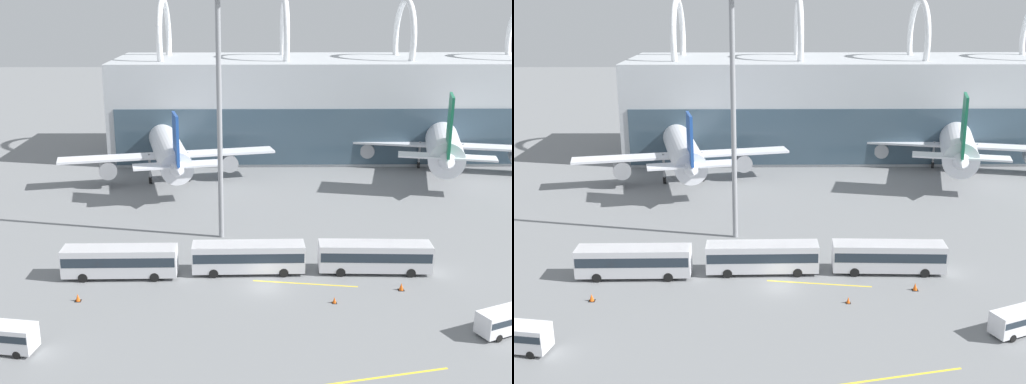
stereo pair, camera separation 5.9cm
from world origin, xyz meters
TOP-DOWN VIEW (x-y plane):
  - ground_plane at (0.00, 0.00)m, footprint 440.00×440.00m
  - airliner_at_gate_near at (-14.64, 40.27)m, footprint 34.38×33.59m
  - airliner_at_gate_far at (31.93, 48.04)m, footprint 44.25×42.56m
  - shuttle_bus_0 at (-15.43, 2.67)m, footprint 12.13×2.90m
  - shuttle_bus_1 at (-1.74, 3.62)m, footprint 12.15×2.96m
  - shuttle_bus_2 at (11.96, 3.58)m, footprint 12.20×3.22m
  - service_van_foreground at (21.04, -9.88)m, footprint 5.65×3.99m
  - service_van_crossing at (-22.33, -12.30)m, footprint 5.52×3.01m
  - floodlight_mast at (-5.11, 14.59)m, footprint 3.00×3.00m
  - lane_stripe_0 at (-4.08, 7.25)m, footprint 6.39×0.98m
  - lane_stripe_1 at (8.88, -16.63)m, footprint 10.99×2.62m
  - lane_stripe_4 at (4.19, 0.69)m, footprint 10.91×1.90m
  - traffic_cone_0 at (6.68, -3.79)m, footprint 0.50×0.50m
  - traffic_cone_1 at (13.91, -0.98)m, footprint 0.64×0.64m
  - traffic_cone_2 at (-18.62, -3.02)m, footprint 0.63×0.63m

SIDE VIEW (x-z plane):
  - ground_plane at x=0.00m, z-range 0.00..0.00m
  - lane_stripe_0 at x=-4.08m, z-range 0.00..0.01m
  - lane_stripe_1 at x=8.88m, z-range 0.00..0.01m
  - lane_stripe_4 at x=4.19m, z-range 0.00..0.01m
  - traffic_cone_0 at x=6.68m, z-range -0.01..0.64m
  - traffic_cone_2 at x=-18.62m, z-range -0.01..0.74m
  - traffic_cone_1 at x=13.91m, z-range -0.01..0.78m
  - service_van_foreground at x=21.04m, z-range 0.21..2.53m
  - service_van_crossing at x=-22.33m, z-range 0.21..2.69m
  - shuttle_bus_0 at x=-15.43m, z-range 0.29..3.65m
  - shuttle_bus_1 at x=-1.74m, z-range 0.29..3.65m
  - shuttle_bus_2 at x=11.96m, z-range 0.29..3.65m
  - airliner_at_gate_near at x=-14.64m, z-range -1.36..11.85m
  - airliner_at_gate_far at x=31.93m, z-range -2.28..12.86m
  - floodlight_mast at x=-5.11m, z-range 5.25..34.68m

